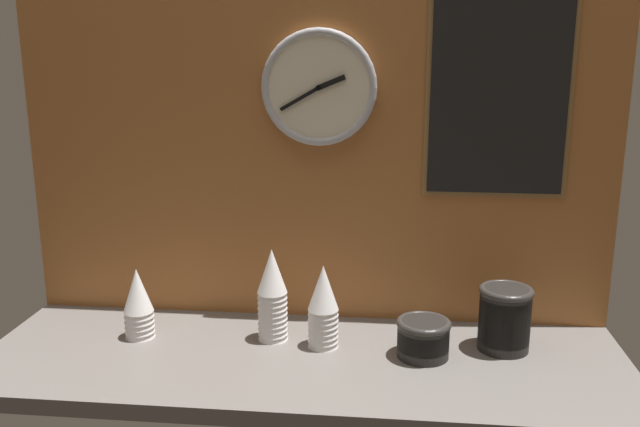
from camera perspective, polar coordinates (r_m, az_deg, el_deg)
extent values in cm
cube|color=slate|center=(173.03, -1.41, -12.36)|extent=(160.00, 56.00, 4.00)
cube|color=#A3602D|center=(182.77, -0.43, 6.98)|extent=(160.00, 3.00, 105.00)
cone|color=white|center=(185.45, -14.99, -8.34)|extent=(7.83, 7.83, 11.68)
cone|color=white|center=(184.92, -15.02, -7.93)|extent=(7.83, 7.83, 11.68)
cone|color=white|center=(184.41, -15.05, -7.51)|extent=(7.83, 7.83, 11.68)
cone|color=white|center=(183.90, -15.07, -7.10)|extent=(7.83, 7.83, 11.68)
cone|color=white|center=(183.40, -15.10, -6.68)|extent=(7.83, 7.83, 11.68)
cone|color=white|center=(182.92, -15.13, -6.26)|extent=(7.83, 7.83, 11.68)
cone|color=white|center=(178.45, -4.00, -8.77)|extent=(7.83, 7.83, 11.68)
cone|color=white|center=(177.91, -4.01, -8.35)|extent=(7.83, 7.83, 11.68)
cone|color=white|center=(177.37, -4.02, -7.92)|extent=(7.83, 7.83, 11.68)
cone|color=white|center=(176.84, -4.03, -7.49)|extent=(7.83, 7.83, 11.68)
cone|color=white|center=(176.33, -4.03, -7.06)|extent=(7.83, 7.83, 11.68)
cone|color=white|center=(175.82, -4.04, -6.62)|extent=(7.83, 7.83, 11.68)
cone|color=white|center=(175.32, -4.05, -6.19)|extent=(7.83, 7.83, 11.68)
cone|color=white|center=(174.84, -4.06, -5.75)|extent=(7.83, 7.83, 11.68)
cone|color=white|center=(174.36, -4.07, -5.30)|extent=(7.83, 7.83, 11.68)
cone|color=white|center=(173.89, -4.07, -4.86)|extent=(7.83, 7.83, 11.68)
cone|color=white|center=(173.93, 0.27, -9.36)|extent=(7.83, 7.83, 11.68)
cone|color=white|center=(173.37, 0.27, -8.93)|extent=(7.83, 7.83, 11.68)
cone|color=white|center=(172.82, 0.27, -8.49)|extent=(7.83, 7.83, 11.68)
cone|color=white|center=(172.28, 0.27, -8.05)|extent=(7.83, 7.83, 11.68)
cone|color=white|center=(171.75, 0.27, -7.61)|extent=(7.83, 7.83, 11.68)
cone|color=white|center=(171.23, 0.27, -7.16)|extent=(7.83, 7.83, 11.68)
cone|color=white|center=(170.71, 0.27, -6.72)|extent=(7.83, 7.83, 11.68)
cone|color=white|center=(170.22, 0.27, -6.27)|extent=(7.83, 7.83, 11.68)
cylinder|color=black|center=(171.96, 8.66, -11.07)|extent=(12.76, 12.76, 4.83)
cylinder|color=black|center=(171.00, 8.69, -10.37)|extent=(12.76, 12.76, 4.83)
cylinder|color=black|center=(170.08, 8.71, -9.66)|extent=(12.76, 12.76, 4.83)
torus|color=#302D2A|center=(169.41, 8.74, -9.14)|extent=(13.48, 13.48, 1.74)
cylinder|color=black|center=(179.92, 15.16, -10.25)|extent=(12.76, 12.76, 4.83)
cylinder|color=black|center=(179.01, 15.21, -9.57)|extent=(12.76, 12.76, 4.83)
cylinder|color=black|center=(178.13, 15.25, -8.90)|extent=(12.76, 12.76, 4.83)
cylinder|color=black|center=(177.27, 15.30, -8.21)|extent=(12.76, 12.76, 4.83)
cylinder|color=black|center=(176.43, 15.35, -7.52)|extent=(12.76, 12.76, 4.83)
cylinder|color=black|center=(175.63, 15.40, -6.82)|extent=(12.76, 12.76, 4.83)
torus|color=#302D2A|center=(175.05, 15.43, -6.30)|extent=(13.48, 13.48, 1.74)
cylinder|color=beige|center=(178.99, -0.08, 10.57)|extent=(29.55, 1.80, 29.55)
torus|color=#B2B2B7|center=(178.19, -0.11, 10.55)|extent=(30.35, 1.98, 30.35)
cube|color=black|center=(177.29, 0.99, 10.99)|extent=(7.34, 0.60, 4.05)
cube|color=black|center=(178.50, -1.75, 9.64)|extent=(10.47, 0.60, 6.52)
cylinder|color=black|center=(177.70, -0.13, 10.55)|extent=(1.48, 0.60, 1.48)
cube|color=olive|center=(180.63, 14.87, 10.59)|extent=(36.92, 0.60, 59.08)
cube|color=black|center=(180.21, 14.88, 10.58)|extent=(34.52, 1.20, 56.68)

